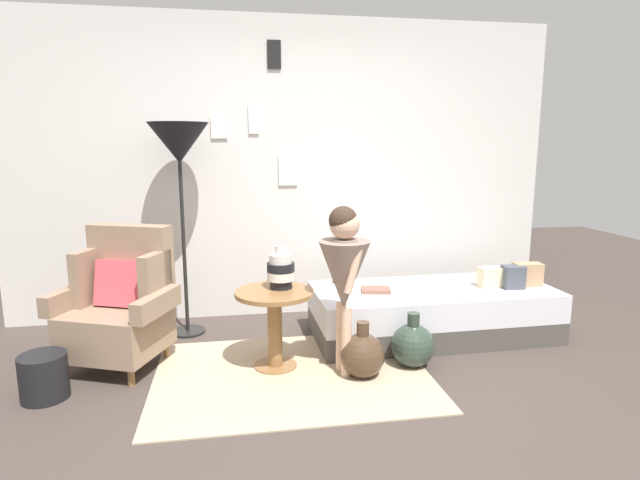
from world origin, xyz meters
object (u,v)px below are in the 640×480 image
at_px(vase_striped, 281,270).
at_px(book_on_daybed, 376,290).
at_px(magazine_basket, 44,377).
at_px(demijohn_far, 413,345).
at_px(side_table, 275,313).
at_px(person_child, 344,269).
at_px(floor_lamp, 179,149).
at_px(daybed, 432,312).
at_px(armchair, 121,304).
at_px(demijohn_near, 362,355).

distance_m(vase_striped, book_on_daybed, 0.86).
bearing_deg(magazine_basket, demijohn_far, 1.75).
distance_m(side_table, magazine_basket, 1.46).
distance_m(person_child, book_on_daybed, 0.73).
xyz_separation_m(floor_lamp, demijohn_far, (1.60, -0.93, -1.33)).
height_order(daybed, magazine_basket, daybed).
bearing_deg(daybed, demijohn_far, -123.71).
height_order(vase_striped, floor_lamp, floor_lamp).
relative_size(armchair, book_on_daybed, 4.41).
bearing_deg(side_table, magazine_basket, -171.58).
distance_m(demijohn_far, magazine_basket, 2.37).
distance_m(daybed, vase_striped, 1.38).
bearing_deg(magazine_basket, demijohn_near, -0.91).
xyz_separation_m(armchair, daybed, (2.35, 0.15, -0.24)).
bearing_deg(demijohn_far, book_on_daybed, 104.43).
bearing_deg(demijohn_far, person_child, -175.60).
bearing_deg(magazine_basket, side_table, 8.42).
height_order(daybed, floor_lamp, floor_lamp).
bearing_deg(book_on_daybed, person_child, -124.37).
distance_m(person_child, demijohn_far, 0.76).
bearing_deg(person_child, side_table, 158.31).
bearing_deg(demijohn_near, vase_striped, 149.43).
bearing_deg(armchair, person_child, -15.61).
bearing_deg(book_on_daybed, daybed, 3.20).
bearing_deg(demijohn_near, person_child, 150.49).
xyz_separation_m(floor_lamp, person_child, (1.10, -0.97, -0.76)).
bearing_deg(demijohn_far, floor_lamp, 149.81).
xyz_separation_m(vase_striped, magazine_basket, (-1.47, -0.27, -0.54)).
xyz_separation_m(armchair, book_on_daybed, (1.86, 0.13, -0.02)).
relative_size(side_table, floor_lamp, 0.33).
bearing_deg(side_table, person_child, -21.69).
height_order(vase_striped, person_child, person_child).
height_order(side_table, vase_striped, vase_striped).
relative_size(side_table, person_child, 0.48).
height_order(person_child, demijohn_far, person_child).
distance_m(daybed, demijohn_near, 0.98).
distance_m(vase_striped, magazine_basket, 1.59).
relative_size(person_child, demijohn_far, 2.94).
xyz_separation_m(floor_lamp, magazine_basket, (-0.77, -1.00, -1.35)).
distance_m(side_table, book_on_daybed, 0.89).
bearing_deg(vase_striped, floor_lamp, 133.91).
height_order(armchair, demijohn_near, armchair).
height_order(floor_lamp, demijohn_far, floor_lamp).
xyz_separation_m(person_child, book_on_daybed, (0.37, 0.54, -0.32)).
bearing_deg(book_on_daybed, demijohn_near, -112.80).
relative_size(daybed, vase_striped, 6.44).
bearing_deg(daybed, person_child, -146.33).
distance_m(daybed, side_table, 1.37).
distance_m(person_child, magazine_basket, 1.96).
distance_m(armchair, book_on_daybed, 1.87).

